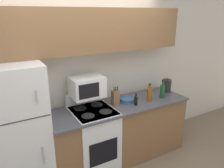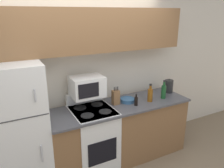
{
  "view_description": "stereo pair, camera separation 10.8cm",
  "coord_description": "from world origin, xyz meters",
  "views": [
    {
      "loc": [
        -1.22,
        -2.24,
        2.24
      ],
      "look_at": [
        0.23,
        0.29,
        1.29
      ],
      "focal_mm": 35.0,
      "sensor_mm": 36.0,
      "label": 1
    },
    {
      "loc": [
        -1.13,
        -2.29,
        2.24
      ],
      "look_at": [
        0.23,
        0.29,
        1.29
      ],
      "focal_mm": 35.0,
      "sensor_mm": 36.0,
      "label": 2
    }
  ],
  "objects": [
    {
      "name": "wall_back",
      "position": [
        0.0,
        0.74,
        1.27
      ],
      "size": [
        8.0,
        0.05,
        2.55
      ],
      "color": "beige",
      "rests_on": "ground_plane"
    },
    {
      "name": "lower_cabinets",
      "position": [
        0.38,
        0.32,
        0.47
      ],
      "size": [
        2.18,
        0.68,
        0.94
      ],
      "color": "brown",
      "rests_on": "ground_plane"
    },
    {
      "name": "refrigerator",
      "position": [
        -1.09,
        0.35,
        0.86
      ],
      "size": [
        0.75,
        0.73,
        1.72
      ],
      "color": "white",
      "rests_on": "ground_plane"
    },
    {
      "name": "upper_cabinets",
      "position": [
        0.0,
        0.54,
        2.01
      ],
      "size": [
        2.93,
        0.34,
        0.59
      ],
      "color": "brown",
      "rests_on": "refrigerator"
    },
    {
      "name": "stove",
      "position": [
        -0.08,
        0.31,
        0.49
      ],
      "size": [
        0.58,
        0.66,
        1.11
      ],
      "color": "white",
      "rests_on": "ground_plane"
    },
    {
      "name": "microwave",
      "position": [
        -0.09,
        0.44,
        1.26
      ],
      "size": [
        0.45,
        0.36,
        0.29
      ],
      "color": "white",
      "rests_on": "stove"
    },
    {
      "name": "knife_block",
      "position": [
        0.32,
        0.35,
        1.05
      ],
      "size": [
        0.1,
        0.09,
        0.28
      ],
      "color": "brown",
      "rests_on": "lower_cabinets"
    },
    {
      "name": "bowl",
      "position": [
        0.52,
        0.34,
        0.97
      ],
      "size": [
        0.23,
        0.23,
        0.06
      ],
      "color": "#335B84",
      "rests_on": "lower_cabinets"
    },
    {
      "name": "bottle_whiskey",
      "position": [
        0.84,
        0.2,
        1.05
      ],
      "size": [
        0.08,
        0.08,
        0.28
      ],
      "color": "brown",
      "rests_on": "lower_cabinets"
    },
    {
      "name": "bottle_wine_green",
      "position": [
        1.11,
        0.2,
        1.06
      ],
      "size": [
        0.08,
        0.08,
        0.3
      ],
      "color": "#194C23",
      "rests_on": "lower_cabinets"
    },
    {
      "name": "bottle_soy_sauce",
      "position": [
        0.56,
        0.17,
        1.01
      ],
      "size": [
        0.05,
        0.05,
        0.18
      ],
      "color": "black",
      "rests_on": "lower_cabinets"
    },
    {
      "name": "kettle",
      "position": [
        1.37,
        0.38,
        1.05
      ],
      "size": [
        0.14,
        0.14,
        0.24
      ],
      "color": "black",
      "rests_on": "lower_cabinets"
    }
  ]
}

